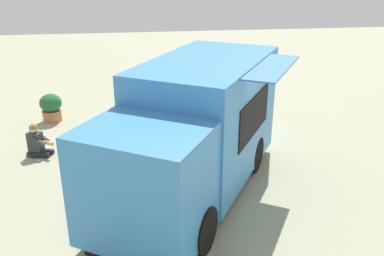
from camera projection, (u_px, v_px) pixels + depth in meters
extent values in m
plane|color=#A3A384|center=(207.00, 173.00, 9.28)|extent=(40.00, 40.00, 0.00)
cube|color=#3D8BCA|center=(207.00, 115.00, 8.68)|extent=(4.20, 3.64, 2.39)
cube|color=#3D8BCA|center=(146.00, 184.00, 6.54)|extent=(2.35, 2.48, 1.87)
cube|color=black|center=(117.00, 189.00, 5.77)|extent=(0.86, 1.40, 0.71)
cube|color=black|center=(255.00, 116.00, 8.26)|extent=(1.74, 1.07, 0.84)
cube|color=#437FCA|center=(273.00, 67.00, 7.77)|extent=(2.20, 1.66, 0.03)
cube|color=black|center=(192.00, 187.00, 8.50)|extent=(5.11, 3.98, 0.22)
cylinder|color=black|center=(109.00, 206.00, 7.33)|extent=(0.80, 0.60, 0.80)
cylinder|color=black|center=(203.00, 230.00, 6.67)|extent=(0.80, 0.60, 0.80)
cylinder|color=black|center=(181.00, 141.00, 9.95)|extent=(0.80, 0.60, 0.80)
cylinder|color=black|center=(254.00, 154.00, 9.29)|extent=(0.80, 0.60, 0.80)
ellipsoid|color=#25232D|center=(37.00, 153.00, 10.15)|extent=(0.59, 0.64, 0.11)
cube|color=#25232D|center=(42.00, 155.00, 10.03)|extent=(0.22, 0.38, 0.11)
cube|color=#25232D|center=(47.00, 151.00, 10.21)|extent=(0.22, 0.38, 0.11)
cube|color=#303834|center=(35.00, 142.00, 10.04)|extent=(0.32, 0.38, 0.48)
sphere|color=beige|center=(33.00, 129.00, 9.92)|extent=(0.20, 0.20, 0.20)
sphere|color=olive|center=(33.00, 128.00, 9.91)|extent=(0.20, 0.20, 0.20)
cube|color=#303834|center=(38.00, 141.00, 9.90)|extent=(0.20, 0.35, 0.26)
cube|color=#303834|center=(42.00, 138.00, 10.09)|extent=(0.20, 0.35, 0.26)
cylinder|color=#E2AC61|center=(47.00, 143.00, 9.99)|extent=(0.26, 0.33, 0.09)
cube|color=red|center=(47.00, 142.00, 9.98)|extent=(0.20, 0.26, 0.02)
cylinder|color=#BF7349|center=(52.00, 116.00, 12.28)|extent=(0.54, 0.54, 0.32)
torus|color=#C4794B|center=(52.00, 111.00, 12.23)|extent=(0.57, 0.57, 0.04)
ellipsoid|color=#26662F|center=(51.00, 103.00, 12.13)|extent=(0.63, 0.63, 0.54)
sphere|color=#E940A1|center=(47.00, 105.00, 11.88)|extent=(0.06, 0.06, 0.06)
sphere|color=#E52E99|center=(47.00, 98.00, 12.27)|extent=(0.07, 0.07, 0.07)
sphere|color=#F92585|center=(58.00, 101.00, 12.06)|extent=(0.07, 0.07, 0.07)
sphere|color=#EB338C|center=(51.00, 98.00, 12.34)|extent=(0.06, 0.06, 0.06)
cylinder|color=silver|center=(232.00, 113.00, 12.50)|extent=(0.45, 0.45, 0.31)
torus|color=silver|center=(232.00, 109.00, 12.45)|extent=(0.48, 0.48, 0.04)
ellipsoid|color=#2C5525|center=(232.00, 102.00, 12.38)|extent=(0.48, 0.48, 0.41)
sphere|color=purple|center=(229.00, 101.00, 12.22)|extent=(0.08, 0.08, 0.08)
sphere|color=purple|center=(234.00, 104.00, 12.19)|extent=(0.06, 0.06, 0.06)
sphere|color=purple|center=(238.00, 99.00, 12.39)|extent=(0.06, 0.06, 0.06)
sphere|color=purple|center=(237.00, 99.00, 12.41)|extent=(0.08, 0.08, 0.08)
sphere|color=purple|center=(228.00, 97.00, 12.43)|extent=(0.08, 0.08, 0.08)
sphere|color=purple|center=(236.00, 98.00, 12.46)|extent=(0.05, 0.05, 0.05)
cube|color=#483E18|center=(162.00, 101.00, 12.60)|extent=(1.43, 1.52, 0.06)
cube|color=#23272E|center=(146.00, 115.00, 12.21)|extent=(0.31, 0.29, 0.42)
cube|color=#23272E|center=(177.00, 103.00, 13.17)|extent=(0.31, 0.29, 0.42)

